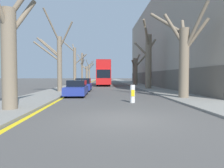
{
  "coord_description": "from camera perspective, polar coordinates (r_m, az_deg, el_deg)",
  "views": [
    {
      "loc": [
        -0.8,
        -8.01,
        1.75
      ],
      "look_at": [
        0.77,
        24.47,
        0.46
      ],
      "focal_mm": 32.0,
      "sensor_mm": 36.0,
      "label": 1
    }
  ],
  "objects": [
    {
      "name": "street_tree_left_1",
      "position": [
        22.13,
        -15.19,
        6.91
      ],
      "size": [
        4.17,
        1.96,
        8.48
      ],
      "color": "#7A6B56",
      "rests_on": "ground"
    },
    {
      "name": "ground_plane",
      "position": [
        8.24,
        2.91,
        -10.01
      ],
      "size": [
        300.0,
        300.0,
        0.0
      ],
      "primitive_type": "plane",
      "color": "#4C4947"
    },
    {
      "name": "street_tree_left_4",
      "position": [
        56.95,
        -7.21,
        3.16
      ],
      "size": [
        4.08,
        2.35,
        5.66
      ],
      "color": "#7A6B56",
      "rests_on": "ground"
    },
    {
      "name": "kerb_line_stripe",
      "position": [
        58.12,
        -5.9,
        0.54
      ],
      "size": [
        0.24,
        120.0,
        0.01
      ],
      "primitive_type": "cube",
      "color": "yellow",
      "rests_on": "ground"
    },
    {
      "name": "street_tree_left_0",
      "position": [
        11.15,
        -27.3,
        8.82
      ],
      "size": [
        2.43,
        2.77,
        6.94
      ],
      "color": "#7A6B56",
      "rests_on": "ground"
    },
    {
      "name": "street_tree_left_2",
      "position": [
        34.05,
        -10.63,
        5.32
      ],
      "size": [
        4.18,
        2.35,
        7.69
      ],
      "color": "#7A6B56",
      "rests_on": "ground"
    },
    {
      "name": "street_tree_left_3",
      "position": [
        44.58,
        -8.57,
        4.71
      ],
      "size": [
        1.97,
        4.08,
        6.87
      ],
      "color": "#7A6B56",
      "rests_on": "ground"
    },
    {
      "name": "building_facade_right",
      "position": [
        37.01,
        18.73,
        10.92
      ],
      "size": [
        10.08,
        42.67,
        14.81
      ],
      "color": "#9E9384",
      "rests_on": "ground"
    },
    {
      "name": "sidewalk_right",
      "position": [
        58.41,
        3.77,
        0.61
      ],
      "size": [
        3.38,
        120.0,
        0.12
      ],
      "primitive_type": "cube",
      "color": "gray",
      "rests_on": "ground"
    },
    {
      "name": "double_decker_bus",
      "position": [
        38.42,
        -2.48,
        3.46
      ],
      "size": [
        2.52,
        11.87,
        4.5
      ],
      "color": "red",
      "rests_on": "ground"
    },
    {
      "name": "street_tree_right_2",
      "position": [
        38.0,
        6.84,
        4.03
      ],
      "size": [
        3.47,
        1.67,
        6.38
      ],
      "color": "#7A6B56",
      "rests_on": "ground"
    },
    {
      "name": "sidewalk_left",
      "position": [
        58.25,
        -7.74,
        0.59
      ],
      "size": [
        3.38,
        120.0,
        0.12
      ],
      "primitive_type": "cube",
      "color": "gray",
      "rests_on": "ground"
    },
    {
      "name": "parked_car_0",
      "position": [
        18.06,
        -10.01,
        -1.22
      ],
      "size": [
        1.74,
        4.54,
        1.39
      ],
      "color": "navy",
      "rests_on": "ground"
    },
    {
      "name": "parked_car_1",
      "position": [
        24.05,
        -8.2,
        -0.25
      ],
      "size": [
        1.85,
        4.5,
        1.49
      ],
      "color": "navy",
      "rests_on": "ground"
    },
    {
      "name": "traffic_bollard",
      "position": [
        13.22,
        5.88,
        -2.79
      ],
      "size": [
        0.32,
        0.33,
        1.17
      ],
      "color": "white",
      "rests_on": "ground"
    },
    {
      "name": "street_tree_right_0",
      "position": [
        16.24,
        19.76,
        7.88
      ],
      "size": [
        3.69,
        4.06,
        7.17
      ],
      "color": "#7A6B56",
      "rests_on": "ground"
    },
    {
      "name": "street_tree_right_1",
      "position": [
        27.3,
        10.27,
        7.15
      ],
      "size": [
        3.15,
        3.22,
        8.74
      ],
      "color": "#7A6B56",
      "rests_on": "ground"
    },
    {
      "name": "street_tree_left_5",
      "position": [
        67.56,
        -6.53,
        3.69
      ],
      "size": [
        4.33,
        3.81,
        7.27
      ],
      "color": "#7A6B56",
      "rests_on": "ground"
    }
  ]
}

